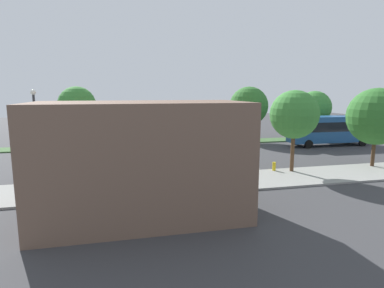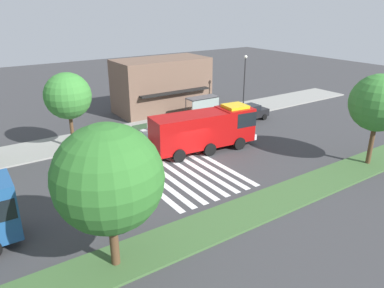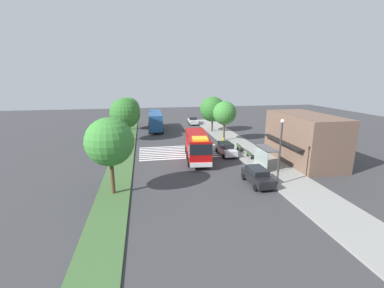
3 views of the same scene
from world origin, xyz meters
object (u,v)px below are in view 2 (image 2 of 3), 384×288
(sidewalk_tree_west, at_px, (68,96))
(median_tree_center, at_px, (379,103))
(bus_stop_shelter, at_px, (204,104))
(bench_near_shelter, at_px, (172,122))
(parked_car_east, at_px, (249,112))
(street_lamp, at_px, (244,80))
(fire_truck, at_px, (207,128))
(bench_west_of_shelter, at_px, (139,128))
(median_tree_west, at_px, (108,179))
(parked_car_mid, at_px, (165,130))
(fire_hydrant, at_px, (90,143))

(sidewalk_tree_west, relative_size, median_tree_center, 0.93)
(bus_stop_shelter, xyz_separation_m, bench_near_shelter, (-4.00, 0.01, -1.30))
(parked_car_east, bearing_deg, street_lamp, 66.16)
(fire_truck, bearing_deg, bench_west_of_shelter, 120.14)
(fire_truck, height_order, median_tree_center, median_tree_center)
(median_tree_west, bearing_deg, parked_car_mid, 51.95)
(parked_car_mid, height_order, median_tree_west, median_tree_west)
(street_lamp, relative_size, median_tree_west, 0.93)
(bench_near_shelter, bearing_deg, bus_stop_shelter, -0.17)
(bus_stop_shelter, bearing_deg, fire_truck, -124.05)
(fire_truck, distance_m, parked_car_mid, 4.82)
(fire_truck, distance_m, fire_hydrant, 10.44)
(parked_car_mid, height_order, bench_near_shelter, parked_car_mid)
(bus_stop_shelter, distance_m, bench_west_of_shelter, 7.94)
(parked_car_east, height_order, street_lamp, street_lamp)
(parked_car_mid, distance_m, median_tree_center, 18.07)
(bus_stop_shelter, bearing_deg, fire_hydrant, -176.10)
(bench_near_shelter, distance_m, median_tree_center, 19.14)
(fire_truck, distance_m, bench_near_shelter, 7.18)
(median_tree_west, bearing_deg, median_tree_center, 0.00)
(bench_near_shelter, height_order, median_tree_center, median_tree_center)
(bus_stop_shelter, xyz_separation_m, street_lamp, (4.97, -0.79, 2.14))
(parked_car_mid, bearing_deg, median_tree_center, -56.14)
(street_lamp, bearing_deg, fire_hydrant, -179.68)
(fire_truck, relative_size, median_tree_center, 1.35)
(bench_west_of_shelter, bearing_deg, median_tree_west, -119.83)
(parked_car_mid, height_order, street_lamp, street_lamp)
(fire_truck, bearing_deg, bench_near_shelter, 90.29)
(street_lamp, distance_m, median_tree_west, 27.57)
(fire_truck, relative_size, fire_hydrant, 13.72)
(bench_near_shelter, bearing_deg, median_tree_west, -128.71)
(fire_truck, height_order, bench_west_of_shelter, fire_truck)
(parked_car_east, bearing_deg, median_tree_center, -91.98)
(fire_truck, xyz_separation_m, parked_car_east, (8.93, 4.40, -1.13))
(bench_west_of_shelter, distance_m, sidewalk_tree_west, 7.80)
(parked_car_mid, bearing_deg, fire_hydrant, 163.50)
(bench_west_of_shelter, relative_size, median_tree_center, 0.23)
(parked_car_east, bearing_deg, bench_near_shelter, 161.26)
(fire_truck, distance_m, bench_west_of_shelter, 7.79)
(bench_near_shelter, bearing_deg, parked_car_mid, -132.11)
(parked_car_mid, bearing_deg, bench_west_of_shelter, 117.36)
(fire_hydrant, bearing_deg, bench_west_of_shelter, 9.79)
(parked_car_east, relative_size, median_tree_center, 0.63)
(median_tree_west, relative_size, fire_hydrant, 10.21)
(bench_near_shelter, distance_m, fire_hydrant, 9.10)
(parked_car_east, relative_size, bench_west_of_shelter, 2.78)
(sidewalk_tree_west, xyz_separation_m, median_tree_center, (18.39, -16.41, 0.25))
(median_tree_center, bearing_deg, median_tree_west, 180.00)
(bench_near_shelter, height_order, bench_west_of_shelter, same)
(median_tree_west, bearing_deg, bus_stop_shelter, 43.87)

